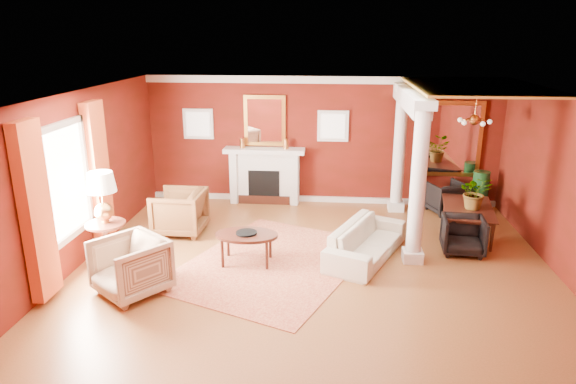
# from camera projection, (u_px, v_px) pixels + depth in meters

# --- Properties ---
(ground) EXTENTS (8.00, 8.00, 0.00)m
(ground) POSITION_uv_depth(u_px,v_px,m) (314.00, 264.00, 8.83)
(ground) COLOR brown
(ground) RESTS_ON ground
(room_shell) EXTENTS (8.04, 7.04, 2.92)m
(room_shell) POSITION_uv_depth(u_px,v_px,m) (316.00, 150.00, 8.23)
(room_shell) COLOR #63130D
(room_shell) RESTS_ON ground
(fireplace) EXTENTS (1.85, 0.42, 1.29)m
(fireplace) POSITION_uv_depth(u_px,v_px,m) (265.00, 175.00, 11.90)
(fireplace) COLOR silver
(fireplace) RESTS_ON ground
(overmantel_mirror) EXTENTS (0.95, 0.07, 1.15)m
(overmantel_mirror) POSITION_uv_depth(u_px,v_px,m) (265.00, 121.00, 11.66)
(overmantel_mirror) COLOR gold
(overmantel_mirror) RESTS_ON fireplace
(flank_window_left) EXTENTS (0.70, 0.07, 0.70)m
(flank_window_left) POSITION_uv_depth(u_px,v_px,m) (198.00, 124.00, 11.83)
(flank_window_left) COLOR silver
(flank_window_left) RESTS_ON room_shell
(flank_window_right) EXTENTS (0.70, 0.07, 0.70)m
(flank_window_right) POSITION_uv_depth(u_px,v_px,m) (333.00, 126.00, 11.56)
(flank_window_right) COLOR silver
(flank_window_right) RESTS_ON room_shell
(left_window) EXTENTS (0.21, 2.55, 2.60)m
(left_window) POSITION_uv_depth(u_px,v_px,m) (70.00, 190.00, 8.17)
(left_window) COLOR white
(left_window) RESTS_ON room_shell
(column_front) EXTENTS (0.36, 0.36, 2.80)m
(column_front) POSITION_uv_depth(u_px,v_px,m) (418.00, 183.00, 8.54)
(column_front) COLOR silver
(column_front) RESTS_ON ground
(column_back) EXTENTS (0.36, 0.36, 2.80)m
(column_back) POSITION_uv_depth(u_px,v_px,m) (399.00, 148.00, 11.11)
(column_back) COLOR silver
(column_back) RESTS_ON ground
(header_beam) EXTENTS (0.30, 3.20, 0.32)m
(header_beam) POSITION_uv_depth(u_px,v_px,m) (410.00, 99.00, 9.71)
(header_beam) COLOR silver
(header_beam) RESTS_ON column_front
(amber_ceiling) EXTENTS (2.30, 3.40, 0.04)m
(amber_ceiling) POSITION_uv_depth(u_px,v_px,m) (476.00, 87.00, 9.39)
(amber_ceiling) COLOR gold
(amber_ceiling) RESTS_ON room_shell
(dining_mirror) EXTENTS (1.30, 0.07, 1.70)m
(dining_mirror) POSITION_uv_depth(u_px,v_px,m) (452.00, 139.00, 11.40)
(dining_mirror) COLOR gold
(dining_mirror) RESTS_ON room_shell
(chandelier) EXTENTS (0.60, 0.62, 0.75)m
(chandelier) POSITION_uv_depth(u_px,v_px,m) (474.00, 120.00, 9.62)
(chandelier) COLOR #C07D3C
(chandelier) RESTS_ON room_shell
(crown_trim) EXTENTS (8.00, 0.08, 0.16)m
(crown_trim) POSITION_uv_depth(u_px,v_px,m) (323.00, 80.00, 11.28)
(crown_trim) COLOR silver
(crown_trim) RESTS_ON room_shell
(base_trim) EXTENTS (8.00, 0.08, 0.12)m
(base_trim) POSITION_uv_depth(u_px,v_px,m) (320.00, 199.00, 12.10)
(base_trim) COLOR silver
(base_trim) RESTS_ON ground
(rug) EXTENTS (3.80, 4.28, 0.01)m
(rug) POSITION_uv_depth(u_px,v_px,m) (273.00, 263.00, 8.87)
(rug) COLOR maroon
(rug) RESTS_ON ground
(sofa) EXTENTS (1.39, 2.15, 0.81)m
(sofa) POSITION_uv_depth(u_px,v_px,m) (367.00, 236.00, 9.00)
(sofa) COLOR #EBE5C6
(sofa) RESTS_ON ground
(armchair_leopard) EXTENTS (0.91, 0.97, 0.97)m
(armchair_leopard) POSITION_uv_depth(u_px,v_px,m) (179.00, 210.00, 10.08)
(armchair_leopard) COLOR black
(armchair_leopard) RESTS_ON ground
(armchair_stripe) EXTENTS (1.28, 1.27, 0.97)m
(armchair_stripe) POSITION_uv_depth(u_px,v_px,m) (130.00, 264.00, 7.72)
(armchair_stripe) COLOR tan
(armchair_stripe) RESTS_ON ground
(coffee_table) EXTENTS (1.08, 1.08, 0.54)m
(coffee_table) POSITION_uv_depth(u_px,v_px,m) (247.00, 236.00, 8.74)
(coffee_table) COLOR black
(coffee_table) RESTS_ON ground
(coffee_book) EXTENTS (0.14, 0.09, 0.21)m
(coffee_book) POSITION_uv_depth(u_px,v_px,m) (242.00, 229.00, 8.67)
(coffee_book) COLOR black
(coffee_book) RESTS_ON coffee_table
(side_table) EXTENTS (0.66, 0.66, 1.65)m
(side_table) POSITION_uv_depth(u_px,v_px,m) (103.00, 202.00, 8.48)
(side_table) COLOR black
(side_table) RESTS_ON ground
(dining_table) EXTENTS (0.82, 1.71, 0.92)m
(dining_table) POSITION_uv_depth(u_px,v_px,m) (469.00, 213.00, 9.97)
(dining_table) COLOR black
(dining_table) RESTS_ON ground
(dining_chair_near) EXTENTS (0.77, 0.73, 0.74)m
(dining_chair_near) POSITION_uv_depth(u_px,v_px,m) (463.00, 234.00, 9.19)
(dining_chair_near) COLOR black
(dining_chair_near) RESTS_ON ground
(dining_chair_far) EXTENTS (0.94, 0.91, 0.76)m
(dining_chair_far) POSITION_uv_depth(u_px,v_px,m) (446.00, 196.00, 11.29)
(dining_chair_far) COLOR black
(dining_chair_far) RESTS_ON ground
(green_urn) EXTENTS (0.40, 0.40, 0.95)m
(green_urn) POSITION_uv_depth(u_px,v_px,m) (479.00, 196.00, 11.26)
(green_urn) COLOR #123A17
(green_urn) RESTS_ON ground
(potted_plant) EXTENTS (0.62, 0.68, 0.51)m
(potted_plant) POSITION_uv_depth(u_px,v_px,m) (477.00, 179.00, 9.69)
(potted_plant) COLOR #26591E
(potted_plant) RESTS_ON dining_table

